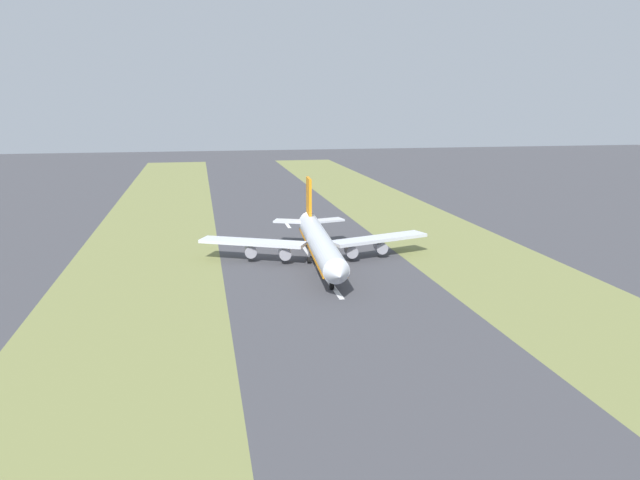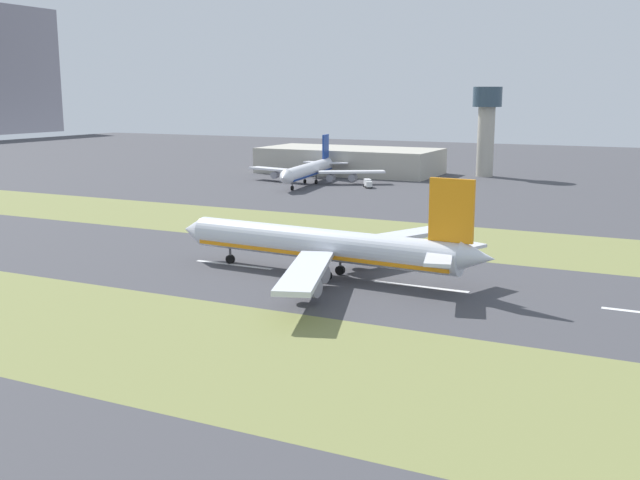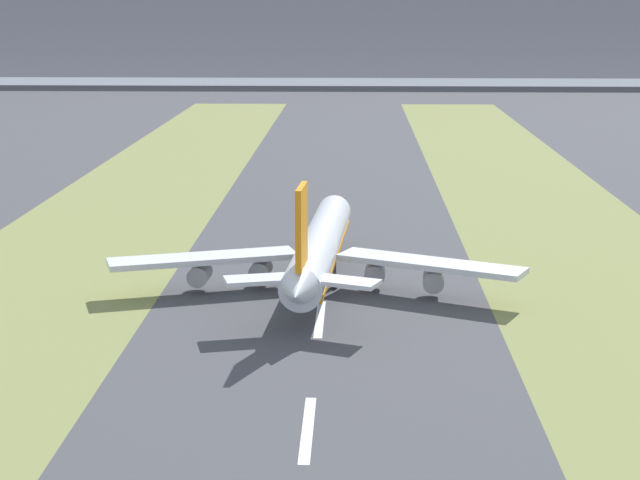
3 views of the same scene
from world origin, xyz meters
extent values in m
plane|color=#424247|center=(0.00, 0.00, 0.00)|extent=(800.00, 800.00, 0.00)
cube|color=olive|center=(-45.00, 0.00, 0.00)|extent=(40.00, 600.00, 0.01)
cube|color=olive|center=(45.00, 0.00, 0.00)|extent=(40.00, 600.00, 0.01)
cube|color=silver|center=(0.00, -61.38, 0.01)|extent=(1.20, 18.00, 0.01)
cube|color=silver|center=(0.00, -21.38, 0.01)|extent=(1.20, 18.00, 0.01)
cube|color=silver|center=(0.00, 18.62, 0.01)|extent=(1.20, 18.00, 0.01)
cylinder|color=silver|center=(-0.63, -1.38, 6.20)|extent=(9.51, 56.27, 6.00)
cone|color=silver|center=(1.29, 29.06, 6.20)|extent=(6.18, 5.36, 5.88)
cone|color=silver|center=(-2.58, -32.32, 7.00)|extent=(5.47, 6.31, 5.10)
cube|color=orange|center=(-0.63, -1.38, 4.55)|extent=(9.07, 54.01, 0.70)
cube|color=silver|center=(-18.54, -7.49, 5.30)|extent=(29.41, 14.84, 0.90)
cube|color=silver|center=(16.39, -9.69, 5.30)|extent=(28.74, 17.94, 0.90)
cylinder|color=#93939E|center=(-9.86, -4.81, 2.85)|extent=(3.50, 4.99, 3.20)
cylinder|color=#93939E|center=(-19.06, -7.73, 2.85)|extent=(3.50, 4.99, 3.20)
cylinder|color=#93939E|center=(8.11, -5.94, 2.85)|extent=(3.50, 4.99, 3.20)
cylinder|color=#93939E|center=(16.87, -10.00, 2.85)|extent=(3.50, 4.99, 3.20)
cube|color=orange|center=(-2.26, -27.33, 14.70)|extent=(1.30, 8.03, 11.00)
cube|color=silver|center=(-7.75, -26.98, 7.20)|extent=(10.78, 6.75, 0.60)
cube|color=silver|center=(3.23, -27.67, 7.20)|extent=(10.92, 7.77, 0.60)
cylinder|color=#59595E|center=(0.71, 19.86, 2.50)|extent=(0.50, 0.50, 3.20)
cylinder|color=black|center=(0.71, 19.86, 0.90)|extent=(1.01, 1.85, 1.80)
cylinder|color=#59595E|center=(-3.41, -4.21, 2.50)|extent=(0.50, 0.50, 3.20)
cylinder|color=black|center=(-3.41, -4.21, 0.90)|extent=(1.01, 1.85, 1.80)
cylinder|color=#59595E|center=(1.78, -4.54, 2.50)|extent=(0.50, 0.50, 3.20)
cylinder|color=black|center=(1.78, -4.54, 0.90)|extent=(1.01, 1.85, 1.80)
camera|label=1|loc=(29.66, 154.84, 42.55)|focal=35.00mm
camera|label=2|loc=(-126.14, -62.77, 34.42)|focal=42.00mm
camera|label=3|loc=(4.73, -167.15, 44.33)|focal=60.00mm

